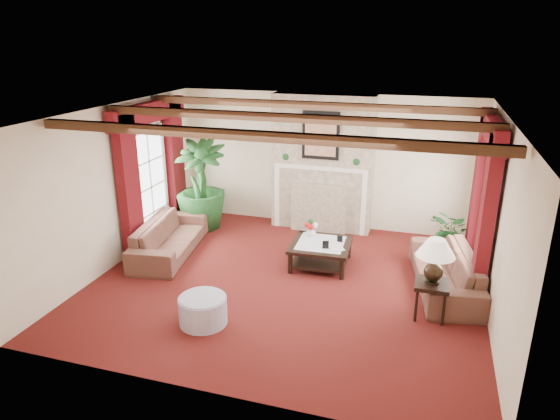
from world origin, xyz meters
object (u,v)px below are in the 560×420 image
(sofa_right, at_px, (446,264))
(side_table, at_px, (430,300))
(ottoman, at_px, (203,310))
(potted_palm, at_px, (202,203))
(sofa_left, at_px, (169,232))
(coffee_table, at_px, (321,254))

(sofa_right, relative_size, side_table, 4.07)
(ottoman, bearing_deg, potted_palm, 115.45)
(sofa_left, bearing_deg, sofa_right, -98.02)
(coffee_table, distance_m, side_table, 2.18)
(sofa_left, distance_m, coffee_table, 2.75)
(sofa_right, bearing_deg, ottoman, -67.42)
(potted_palm, xyz_separation_m, side_table, (4.55, -2.24, -0.24))
(coffee_table, relative_size, ottoman, 1.50)
(sofa_left, height_order, ottoman, sofa_left)
(sofa_right, distance_m, potted_palm, 4.93)
(sofa_right, distance_m, ottoman, 3.77)
(potted_palm, relative_size, ottoman, 2.96)
(coffee_table, relative_size, side_table, 1.86)
(coffee_table, height_order, side_table, side_table)
(sofa_left, relative_size, ottoman, 3.30)
(sofa_right, bearing_deg, side_table, -21.97)
(potted_palm, distance_m, coffee_table, 2.94)
(sofa_left, distance_m, sofa_right, 4.75)
(sofa_left, bearing_deg, coffee_table, -92.28)
(potted_palm, xyz_separation_m, ottoman, (1.58, -3.32, -0.32))
(sofa_left, relative_size, side_table, 4.08)
(potted_palm, distance_m, ottoman, 3.69)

